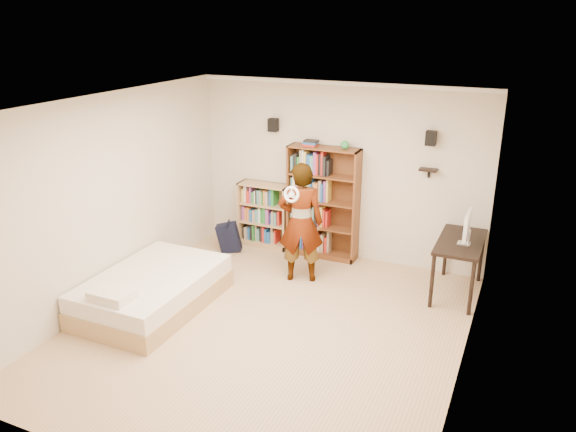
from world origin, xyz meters
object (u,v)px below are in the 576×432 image
object	(u,v)px
computer_desk	(458,267)
person	(301,223)
low_bookshelf	(264,215)
daybed	(153,287)
tall_bookshelf	(323,203)

from	to	relation	value
computer_desk	person	size ratio (longest dim) A/B	0.66
low_bookshelf	person	distance (m)	1.42
computer_desk	person	bearing A→B (deg)	-167.83
low_bookshelf	daybed	world-z (taller)	low_bookshelf
tall_bookshelf	low_bookshelf	distance (m)	1.07
computer_desk	person	xyz separation A→B (m)	(-2.11, -0.46, 0.47)
tall_bookshelf	low_bookshelf	bearing A→B (deg)	179.84
computer_desk	person	world-z (taller)	person
low_bookshelf	computer_desk	distance (m)	3.18
tall_bookshelf	computer_desk	world-z (taller)	tall_bookshelf
tall_bookshelf	person	distance (m)	0.92
daybed	person	xyz separation A→B (m)	(1.43, 1.54, 0.58)
tall_bookshelf	computer_desk	bearing A→B (deg)	-12.24
low_bookshelf	daybed	size ratio (longest dim) A/B	0.54
tall_bookshelf	daybed	xyz separation A→B (m)	(-1.41, -2.45, -0.58)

